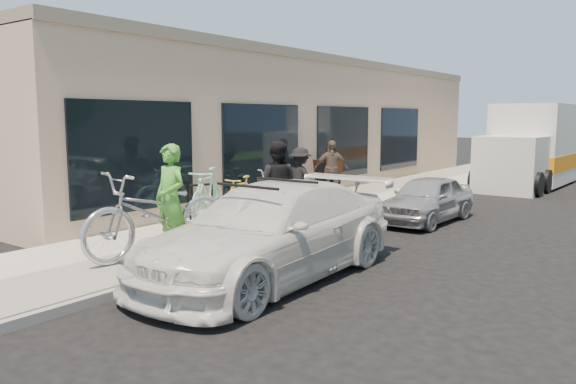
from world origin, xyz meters
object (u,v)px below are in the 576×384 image
Objects in this scene: cruiser_bike_c at (241,196)px; bystander_b at (331,169)px; bike_rack at (201,198)px; sedan_white at (271,232)px; cruiser_bike_b at (282,188)px; moving_truck at (531,150)px; bystander_a at (300,178)px; sandwich_board at (328,177)px; man_standing at (277,185)px; sedan_silver at (427,199)px; cruiser_bike_a at (208,194)px; woman_rider at (170,199)px; tandem_bike at (159,213)px.

bystander_b is at bearing 79.65° from cruiser_bike_c.
sedan_white reaches higher than bike_rack.
cruiser_bike_b is 1.44m from cruiser_bike_c.
moving_truck is 3.87× the size of bystander_a.
sedan_white is at bearing -38.66° from cruiser_bike_b.
sandwich_board reaches higher than bike_rack.
sedan_silver is at bearing -144.92° from man_standing.
bystander_a reaches higher than cruiser_bike_a.
sedan_white is 0.83× the size of moving_truck.
woman_rider is (-1.91, -0.22, 0.35)m from sedan_white.
bystander_b is (0.08, 2.15, 0.32)m from cruiser_bike_b.
man_standing is (0.11, 2.93, 0.18)m from tandem_bike.
man_standing is at bearing 116.90° from bystander_a.
bystander_b is (-3.26, 1.10, 0.42)m from sedan_silver.
tandem_bike is (1.63, -7.53, 0.16)m from sandwich_board.
tandem_bike is 3.92m from cruiser_bike_c.
tandem_bike is 5.26m from cruiser_bike_b.
woman_rider is 0.95× the size of cruiser_bike_a.
bystander_a is at bearing 105.82° from woman_rider.
sedan_white is 1.83× the size of tandem_bike.
moving_truck is at bearing 64.43° from cruiser_bike_c.
sedan_white is 1.55× the size of sedan_silver.
man_standing is 0.96× the size of cruiser_bike_b.
cruiser_bike_b is (0.24, -2.47, -0.05)m from sandwich_board.
cruiser_bike_a is (-3.72, -11.99, -0.54)m from moving_truck.
cruiser_bike_b is (-3.31, 4.60, -0.07)m from sedan_white.
cruiser_bike_a is at bearing -108.10° from cruiser_bike_c.
sedan_white is (3.77, -2.29, 0.08)m from bike_rack.
woman_rider is 1.20× the size of bystander_a.
woman_rider reaches higher than sedan_white.
sandwich_board reaches higher than cruiser_bike_c.
tandem_bike is 1.77× the size of bystander_a.
sandwich_board is 0.39× the size of tandem_bike.
woman_rider is 5.04m from cruiser_bike_b.
bike_rack is at bearing 150.79° from cruiser_bike_a.
bystander_b is (-1.32, 6.97, -0.10)m from woman_rider.
man_standing is 2.53m from bystander_a.
cruiser_bike_a is at bearing 146.60° from sedan_white.
bystander_a is at bearing 63.98° from cruiser_bike_c.
bystander_a is at bearing -118.48° from bystander_b.
cruiser_bike_b reaches higher than sedan_silver.
sedan_white reaches higher than cruiser_bike_b.
sedan_silver is 6.20m from woman_rider.
tandem_bike reaches higher than cruiser_bike_b.
sedan_silver is 2.08× the size of bystander_a.
bike_rack is at bearing -107.13° from moving_truck.
cruiser_bike_b is (-3.34, -1.05, 0.10)m from sedan_silver.
bystander_a is at bearing -90.20° from man_standing.
woman_rider reaches higher than sedan_silver.
woman_rider is at bearing 94.96° from tandem_bike.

